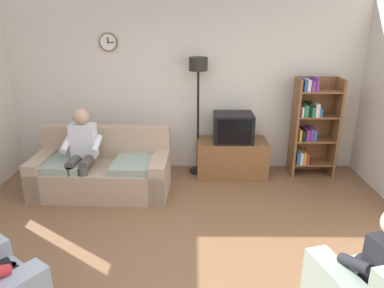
% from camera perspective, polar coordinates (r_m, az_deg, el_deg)
% --- Properties ---
extents(ground_plane, '(12.00, 12.00, 0.00)m').
position_cam_1_polar(ground_plane, '(3.87, -1.85, -18.48)').
color(ground_plane, brown).
extents(back_wall_assembly, '(6.20, 0.17, 2.70)m').
position_cam_1_polar(back_wall_assembly, '(5.81, -1.00, 9.12)').
color(back_wall_assembly, silver).
rests_on(back_wall_assembly, ground_plane).
extents(couch, '(1.93, 0.95, 0.90)m').
position_cam_1_polar(couch, '(5.30, -14.11, -4.21)').
color(couch, tan).
rests_on(couch, ground_plane).
extents(tv_stand, '(1.10, 0.56, 0.58)m').
position_cam_1_polar(tv_stand, '(5.74, 6.37, -2.17)').
color(tv_stand, brown).
rests_on(tv_stand, ground_plane).
extents(tv, '(0.60, 0.49, 0.44)m').
position_cam_1_polar(tv, '(5.55, 6.59, 2.65)').
color(tv, black).
rests_on(tv, tv_stand).
extents(bookshelf, '(0.68, 0.36, 1.56)m').
position_cam_1_polar(bookshelf, '(5.90, 18.55, 2.90)').
color(bookshelf, brown).
rests_on(bookshelf, ground_plane).
extents(floor_lamp, '(0.28, 0.28, 1.85)m').
position_cam_1_polar(floor_lamp, '(5.49, 1.00, 9.58)').
color(floor_lamp, black).
rests_on(floor_lamp, ground_plane).
extents(person_on_couch, '(0.52, 0.55, 1.24)m').
position_cam_1_polar(person_on_couch, '(5.13, -17.25, -0.68)').
color(person_on_couch, silver).
rests_on(person_on_couch, ground_plane).
extents(person_in_right_armchair, '(0.58, 0.60, 1.12)m').
position_cam_1_polar(person_in_right_armchair, '(3.21, 27.70, -16.61)').
color(person_in_right_armchair, black).
rests_on(person_in_right_armchair, ground_plane).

